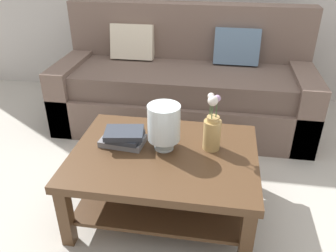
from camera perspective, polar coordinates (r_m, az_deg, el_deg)
name	(u,v)px	position (r m, az deg, el deg)	size (l,w,h in m)	color
ground_plane	(181,175)	(2.63, 2.25, -8.20)	(10.00, 10.00, 0.00)	#B7B2A8
couch	(184,86)	(3.22, 2.65, 6.65)	(2.27, 0.90, 1.06)	brown
coffee_table	(165,169)	(2.14, -0.57, -7.09)	(1.12, 0.84, 0.45)	#4C331E
book_stack_main	(124,137)	(2.15, -7.34, -1.86)	(0.29, 0.22, 0.10)	slate
glass_hurricane_vase	(164,124)	(2.03, -0.68, 0.40)	(0.20, 0.20, 0.29)	silver
flower_pitcher	(212,129)	(2.06, 7.35, -0.57)	(0.11, 0.11, 0.36)	tan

